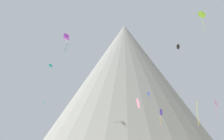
% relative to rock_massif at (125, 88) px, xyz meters
% --- Properties ---
extents(rock_massif, '(102.96, 102.96, 60.35)m').
position_rel_rock_massif_xyz_m(rock_massif, '(0.00, 0.00, 0.00)').
color(rock_massif, gray).
rests_on(rock_massif, ground_plane).
extents(kite_pink_low, '(1.32, 2.46, 2.35)m').
position_rel_rock_massif_xyz_m(kite_pink_low, '(6.59, -53.10, -16.82)').
color(kite_pink_low, pink).
extents(kite_cyan_mid, '(0.11, 0.65, 0.90)m').
position_rel_rock_massif_xyz_m(kite_cyan_mid, '(-23.21, -33.30, -12.40)').
color(kite_cyan_mid, '#33BCDB').
extents(kite_indigo_low, '(0.68, 0.65, 3.76)m').
position_rel_rock_massif_xyz_m(kite_indigo_low, '(11.62, -48.02, -18.46)').
color(kite_indigo_low, '#5138B2').
extents(kite_white_high, '(0.77, 0.90, 4.89)m').
position_rel_rock_massif_xyz_m(kite_white_high, '(-18.40, -28.67, 9.66)').
color(kite_white_high, white).
extents(kite_black_high, '(1.50, 1.54, 1.48)m').
position_rel_rock_massif_xyz_m(kite_black_high, '(17.74, -43.78, 0.15)').
color(kite_black_high, black).
extents(kite_lime_high, '(2.07, 0.81, 5.69)m').
position_rel_rock_massif_xyz_m(kite_lime_high, '(23.23, -50.04, 6.06)').
color(kite_lime_high, '#8CD133').
extents(kite_rainbow_mid, '(1.68, 2.63, 5.12)m').
position_rel_rock_massif_xyz_m(kite_rainbow_mid, '(27.43, -37.30, -14.35)').
color(kite_rainbow_mid, '#E5668C').
extents(kite_orange_low, '(1.76, 0.43, 5.57)m').
position_rel_rock_massif_xyz_m(kite_orange_low, '(-7.72, -26.78, -15.70)').
color(kite_orange_low, orange).
extents(kite_teal_mid, '(0.68, 0.99, 0.76)m').
position_rel_rock_massif_xyz_m(kite_teal_mid, '(-12.88, -56.80, -8.48)').
color(kite_teal_mid, teal).
extents(kite_yellow_low, '(0.39, 1.06, 5.46)m').
position_rel_rock_massif_xyz_m(kite_yellow_low, '(19.37, -51.34, -17.61)').
color(kite_yellow_low, yellow).
extents(kite_violet_high, '(1.29, 1.19, 5.27)m').
position_rel_rock_massif_xyz_m(kite_violet_high, '(-11.22, -51.91, 0.89)').
color(kite_violet_high, purple).
extents(kite_blue_mid, '(0.70, 0.50, 2.30)m').
position_rel_rock_massif_xyz_m(kite_blue_mid, '(9.21, -39.58, -11.92)').
color(kite_blue_mid, blue).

